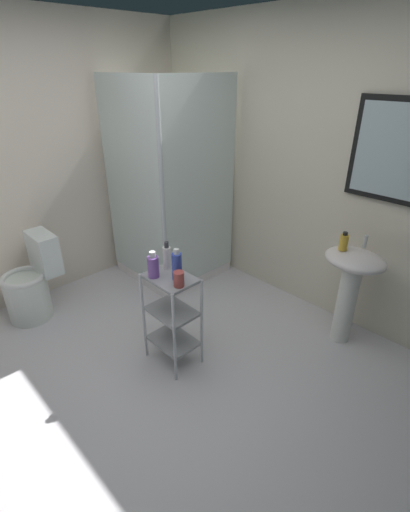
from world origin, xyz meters
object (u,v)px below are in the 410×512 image
Objects in this scene: shower_stall at (171,236)px; hand_soap_bottle at (344,242)px; lotion_bottle_white at (167,257)px; pedestal_sink at (351,279)px; storage_cart at (172,313)px; rinse_cup at (179,279)px; toilet at (32,285)px; shampoo_bottle_blue at (177,266)px; conditioner_bottle_purple at (153,266)px.

shower_stall is 13.83× the size of hand_soap_bottle.
shower_stall is 1.25m from lotion_bottle_white.
pedestal_sink is at bearing 10.17° from shower_stall.
storage_cart is 6.89× the size of rinse_cup.
shampoo_bottle_blue reaches higher than toilet.
hand_soap_bottle is 0.63× the size of shampoo_bottle_blue.
shampoo_bottle_blue is 2.13× the size of rinse_cup.
hand_soap_bottle is at bearing 39.25° from toilet.
toilet is at bearing -154.11° from lotion_bottle_white.
lotion_bottle_white is at bearing 163.88° from shampoo_bottle_blue.
rinse_cup reaches higher than toilet.
hand_soap_bottle is 1.27m from shampoo_bottle_blue.
pedestal_sink is at bearing 61.51° from rinse_cup.
shower_stall is 1.36m from conditioner_bottle_purple.
pedestal_sink is 3.54× the size of shampoo_bottle_blue.
shampoo_bottle_blue is at bearing -37.07° from shower_stall.
lotion_bottle_white is at bearing -127.07° from hand_soap_bottle.
lotion_bottle_white is at bearing -129.27° from pedestal_sink.
hand_soap_bottle reaches higher than lotion_bottle_white.
storage_cart is 0.41m from shampoo_bottle_blue.
shower_stall reaches higher than rinse_cup.
lotion_bottle_white reaches higher than storage_cart.
rinse_cup is (1.16, -0.87, 0.33)m from shower_stall.
rinse_cup is at bearing 18.53° from toilet.
shower_stall is 18.61× the size of rinse_cup.
hand_soap_bottle is 1.28m from rinse_cup.
lotion_bottle_white reaches higher than conditioner_bottle_purple.
shower_stall is 2.70× the size of storage_cart.
storage_cart is 0.42m from lotion_bottle_white.
hand_soap_bottle is at bearing 57.31° from conditioner_bottle_purple.
pedestal_sink is at bearing 57.46° from shampoo_bottle_blue.
lotion_bottle_white is (-0.89, -1.09, 0.25)m from pedestal_sink.
conditioner_bottle_purple is (-0.86, -1.24, 0.24)m from pedestal_sink.
toilet is 1.43m from storage_cart.
shower_stall reaches higher than shampoo_bottle_blue.
toilet is 3.95× the size of conditioner_bottle_purple.
rinse_cup is at bearing 11.39° from conditioner_bottle_purple.
lotion_bottle_white reaches higher than toilet.
pedestal_sink is at bearing 56.03° from storage_cart.
toilet is 1.42m from conditioner_bottle_purple.
rinse_cup is (-0.65, -1.19, 0.21)m from pedestal_sink.
storage_cart is at bearing 21.49° from toilet.
rinse_cup is (0.08, -0.05, -0.05)m from shampoo_bottle_blue.
pedestal_sink reaches higher than storage_cart.
hand_soap_bottle reaches higher than rinse_cup.
storage_cart is 3.24× the size of shampoo_bottle_blue.
conditioner_bottle_purple is (1.24, 0.45, 0.51)m from toilet.
shampoo_bottle_blue is 0.17m from lotion_bottle_white.
toilet is at bearing -158.56° from shampoo_bottle_blue.
pedestal_sink is 1.38m from shampoo_bottle_blue.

